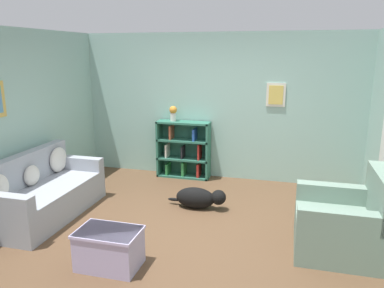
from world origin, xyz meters
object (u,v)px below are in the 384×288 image
(dog, at_px, (199,198))
(coffee_table, at_px, (109,247))
(couch, at_px, (43,194))
(bookshelf, at_px, (184,150))
(recliner_chair, at_px, (346,224))
(vase, at_px, (173,113))

(dog, bearing_deg, coffee_table, -107.46)
(couch, xyz_separation_m, bookshelf, (1.44, 2.17, 0.18))
(bookshelf, distance_m, coffee_table, 3.14)
(recliner_chair, bearing_deg, couch, -179.27)
(bookshelf, xyz_separation_m, vase, (-0.19, -0.02, 0.69))
(recliner_chair, relative_size, vase, 3.65)
(coffee_table, bearing_deg, couch, 147.53)
(couch, distance_m, bookshelf, 2.61)
(coffee_table, distance_m, dog, 1.85)
(dog, relative_size, vase, 3.28)
(couch, height_order, bookshelf, bookshelf)
(couch, xyz_separation_m, vase, (1.24, 2.14, 0.87))
(couch, bearing_deg, bookshelf, 56.44)
(recliner_chair, height_order, vase, vase)
(recliner_chair, xyz_separation_m, dog, (-1.93, 0.75, -0.18))
(bookshelf, bearing_deg, couch, -123.56)
(dog, bearing_deg, vase, 121.46)
(dog, height_order, vase, vase)
(coffee_table, height_order, vase, vase)
(couch, relative_size, vase, 6.62)
(coffee_table, height_order, dog, coffee_table)
(couch, height_order, dog, couch)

